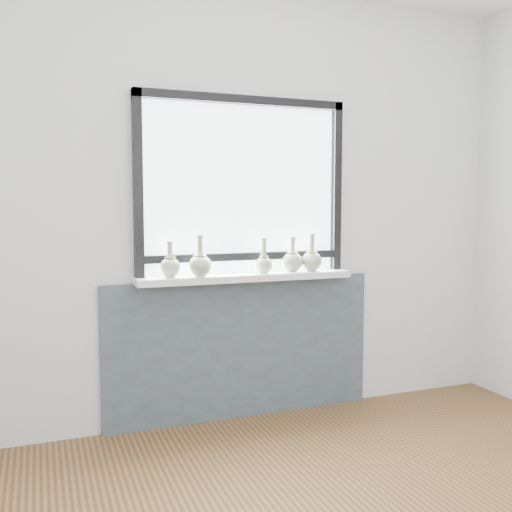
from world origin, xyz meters
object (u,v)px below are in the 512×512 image
object	(u,v)px
vase_b	(200,264)
vase_e	(312,260)
vase_c	(264,263)
vase_a	(170,266)
vase_d	(292,260)
windowsill	(246,277)

from	to	relation	value
vase_b	vase_e	size ratio (longest dim) A/B	1.02
vase_c	vase_e	size ratio (longest dim) A/B	0.91
vase_b	vase_a	bearing A→B (deg)	169.52
vase_d	vase_c	bearing A→B (deg)	-175.85
vase_a	vase_c	xyz separation A→B (m)	(0.57, -0.01, -0.00)
windowsill	vase_a	xyz separation A→B (m)	(-0.46, 0.00, 0.09)
vase_d	vase_e	distance (m)	0.13
vase_b	vase_c	world-z (taller)	vase_b
windowsill	vase_a	bearing A→B (deg)	179.59
windowsill	vase_a	size ratio (longest dim) A/B	6.38
windowsill	vase_e	world-z (taller)	vase_e
vase_c	vase_d	world-z (taller)	vase_d
vase_e	vase_b	bearing A→B (deg)	-178.29
vase_c	vase_b	bearing A→B (deg)	-177.27
vase_c	vase_d	distance (m)	0.20
windowsill	vase_d	bearing A→B (deg)	1.02
vase_a	vase_d	distance (m)	0.76
vase_b	vase_e	bearing A→B (deg)	1.71
windowsill	vase_d	distance (m)	0.32
vase_a	vase_e	size ratio (longest dim) A/B	0.88
vase_e	vase_c	bearing A→B (deg)	-179.56
vase_b	vase_d	xyz separation A→B (m)	(0.59, 0.03, -0.00)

